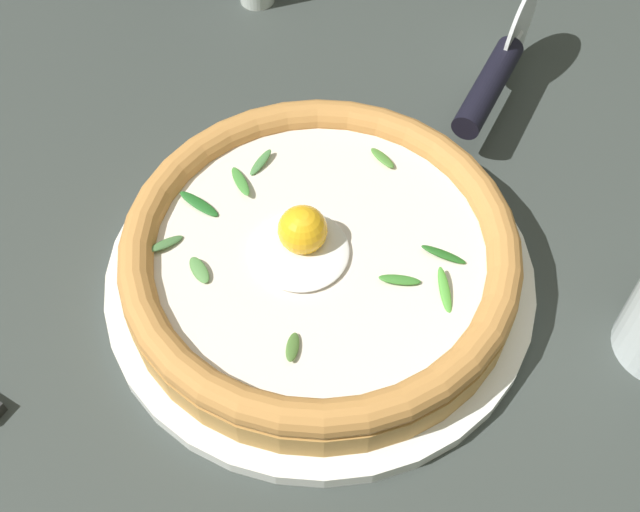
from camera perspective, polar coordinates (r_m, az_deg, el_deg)
The scene contains 4 objects.
ground_plane at distance 0.60m, azimuth 0.59°, elevation -3.70°, with size 2.40×2.40×0.03m, color #363D3A.
pizza_plate at distance 0.59m, azimuth 0.00°, elevation -1.46°, with size 0.30×0.30×0.01m, color white.
pizza at distance 0.56m, azimuth -0.02°, elevation 0.08°, with size 0.27×0.27×0.06m.
pizza_cutter at distance 0.69m, azimuth 12.11°, elevation 12.38°, with size 0.11×0.13×0.08m.
Camera 1 is at (-0.28, 0.13, 0.50)m, focal length 46.60 mm.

